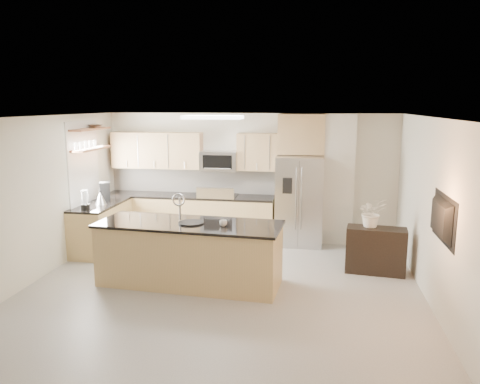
% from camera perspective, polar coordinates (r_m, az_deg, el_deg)
% --- Properties ---
extents(floor, '(6.50, 6.50, 0.00)m').
position_cam_1_polar(floor, '(7.03, -2.74, -12.65)').
color(floor, '#9F9D98').
rests_on(floor, ground).
extents(ceiling, '(6.00, 6.50, 0.02)m').
position_cam_1_polar(ceiling, '(6.46, -2.95, 9.03)').
color(ceiling, silver).
rests_on(ceiling, wall_back).
extents(wall_back, '(6.00, 0.02, 2.60)m').
position_cam_1_polar(wall_back, '(9.77, 1.16, 1.95)').
color(wall_back, beige).
rests_on(wall_back, floor).
extents(wall_front, '(6.00, 0.02, 2.60)m').
position_cam_1_polar(wall_front, '(3.67, -13.85, -13.56)').
color(wall_front, beige).
rests_on(wall_front, floor).
extents(wall_left, '(0.02, 6.50, 2.60)m').
position_cam_1_polar(wall_left, '(7.82, -24.89, -1.27)').
color(wall_left, beige).
rests_on(wall_left, floor).
extents(wall_right, '(0.02, 6.50, 2.60)m').
position_cam_1_polar(wall_right, '(6.69, 23.22, -3.03)').
color(wall_right, beige).
rests_on(wall_right, floor).
extents(back_counter, '(3.55, 0.66, 1.44)m').
position_cam_1_polar(back_counter, '(9.87, -6.19, -2.91)').
color(back_counter, tan).
rests_on(back_counter, floor).
extents(left_counter, '(0.66, 1.50, 0.92)m').
position_cam_1_polar(left_counter, '(9.40, -16.54, -4.08)').
color(left_counter, tan).
rests_on(left_counter, floor).
extents(range, '(0.76, 0.64, 1.14)m').
position_cam_1_polar(range, '(9.72, -2.65, -3.08)').
color(range, black).
rests_on(range, floor).
extents(upper_cabinets, '(3.50, 0.33, 0.75)m').
position_cam_1_polar(upper_cabinets, '(9.81, -6.55, 5.01)').
color(upper_cabinets, tan).
rests_on(upper_cabinets, wall_back).
extents(microwave, '(0.76, 0.40, 0.40)m').
position_cam_1_polar(microwave, '(9.63, -2.55, 3.80)').
color(microwave, '#ADADAF').
rests_on(microwave, upper_cabinets).
extents(refrigerator, '(0.92, 0.78, 1.78)m').
position_cam_1_polar(refrigerator, '(9.38, 7.24, -1.04)').
color(refrigerator, '#ADADAF').
rests_on(refrigerator, floor).
extents(partition_column, '(0.60, 0.30, 2.60)m').
position_cam_1_polar(partition_column, '(9.54, 11.92, 1.51)').
color(partition_column, beige).
rests_on(partition_column, floor).
extents(window, '(0.04, 1.15, 1.65)m').
position_cam_1_polar(window, '(9.31, -18.60, 3.14)').
color(window, white).
rests_on(window, wall_left).
extents(shelf_lower, '(0.30, 1.20, 0.04)m').
position_cam_1_polar(shelf_lower, '(9.31, -17.73, 5.05)').
color(shelf_lower, brown).
rests_on(shelf_lower, wall_left).
extents(shelf_upper, '(0.30, 1.20, 0.04)m').
position_cam_1_polar(shelf_upper, '(9.29, -17.86, 7.32)').
color(shelf_upper, brown).
rests_on(shelf_upper, wall_left).
extents(ceiling_fixture, '(1.00, 0.50, 0.06)m').
position_cam_1_polar(ceiling_fixture, '(8.11, -3.32, 9.09)').
color(ceiling_fixture, white).
rests_on(ceiling_fixture, ceiling).
extents(island, '(2.91, 1.22, 1.41)m').
position_cam_1_polar(island, '(7.40, -6.14, -7.42)').
color(island, tan).
rests_on(island, floor).
extents(credenza, '(1.00, 0.51, 0.77)m').
position_cam_1_polar(credenza, '(8.16, 16.22, -6.85)').
color(credenza, black).
rests_on(credenza, floor).
extents(cup, '(0.14, 0.14, 0.09)m').
position_cam_1_polar(cup, '(7.02, -2.06, -3.81)').
color(cup, silver).
rests_on(cup, island).
extents(platter, '(0.48, 0.48, 0.02)m').
position_cam_1_polar(platter, '(7.21, -5.98, -3.75)').
color(platter, black).
rests_on(platter, island).
extents(blender, '(0.16, 0.16, 0.36)m').
position_cam_1_polar(blender, '(8.76, -18.38, -1.10)').
color(blender, black).
rests_on(blender, left_counter).
extents(kettle, '(0.22, 0.22, 0.27)m').
position_cam_1_polar(kettle, '(9.18, -16.66, -0.70)').
color(kettle, '#ADADAF').
rests_on(kettle, left_counter).
extents(coffee_maker, '(0.27, 0.29, 0.36)m').
position_cam_1_polar(coffee_maker, '(9.50, -16.16, 0.01)').
color(coffee_maker, black).
rests_on(coffee_maker, left_counter).
extents(bowl, '(0.41, 0.41, 0.08)m').
position_cam_1_polar(bowl, '(9.49, -17.26, 7.76)').
color(bowl, '#ADADAF').
rests_on(bowl, shelf_upper).
extents(flower_vase, '(0.80, 0.73, 0.74)m').
position_cam_1_polar(flower_vase, '(8.02, 15.81, -1.54)').
color(flower_vase, silver).
rests_on(flower_vase, credenza).
extents(television, '(0.14, 1.08, 0.62)m').
position_cam_1_polar(television, '(6.46, 22.90, -3.00)').
color(television, black).
rests_on(television, wall_right).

